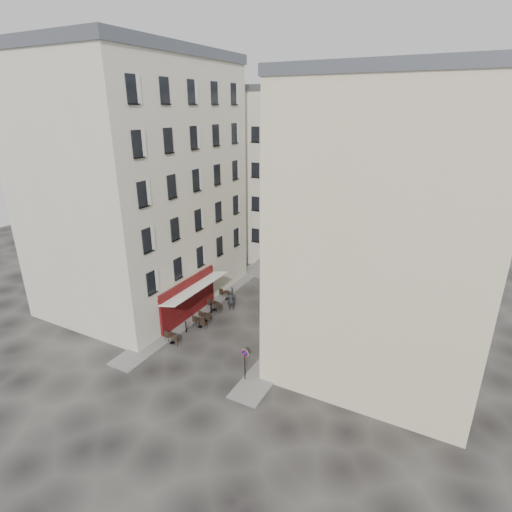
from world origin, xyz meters
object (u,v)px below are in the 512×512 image
Objects in this scene: pedestrian at (231,300)px; bistro_table_b at (200,322)px; bistro_table_a at (172,338)px; no_parking_sign at (245,359)px.

bistro_table_b is at bearing 36.06° from pedestrian.
no_parking_sign is at bearing -10.65° from bistro_table_a.
no_parking_sign reaches higher than pedestrian.
bistro_table_b is 0.70× the size of pedestrian.
no_parking_sign reaches higher than bistro_table_b.
pedestrian is (-5.75, 7.83, -0.76)m from no_parking_sign.
pedestrian is at bearing 79.89° from bistro_table_a.
bistro_table_a is 6.65m from pedestrian.
bistro_table_a is (-6.92, 1.30, -1.21)m from no_parking_sign.
bistro_table_a is at bearing 172.44° from no_parking_sign.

